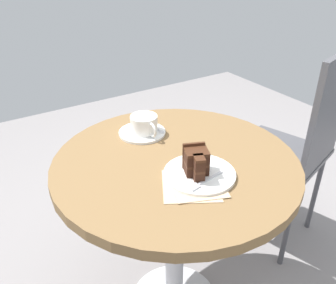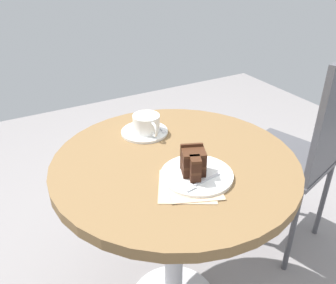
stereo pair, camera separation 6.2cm
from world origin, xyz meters
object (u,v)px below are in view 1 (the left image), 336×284
object	(u,v)px
cafe_chair	(301,140)
coffee_cup	(144,124)
cake_slice	(196,162)
napkin	(194,185)
saucer	(142,132)
cake_plate	(199,174)
fork	(202,182)
teaspoon	(158,129)

from	to	relation	value
cafe_chair	coffee_cup	bearing A→B (deg)	-31.85
coffee_cup	cake_slice	distance (m)	0.32
coffee_cup	napkin	world-z (taller)	coffee_cup
cake_slice	napkin	world-z (taller)	cake_slice
saucer	cake_slice	bearing A→B (deg)	0.36
saucer	napkin	world-z (taller)	saucer
saucer	cake_plate	size ratio (longest dim) A/B	0.79
cake_slice	fork	world-z (taller)	cake_slice
teaspoon	napkin	world-z (taller)	teaspoon
saucer	teaspoon	xyz separation A→B (m)	(0.02, 0.05, 0.01)
teaspoon	napkin	size ratio (longest dim) A/B	0.44
saucer	cafe_chair	xyz separation A→B (m)	(0.19, 0.68, -0.14)
saucer	teaspoon	world-z (taller)	teaspoon
coffee_cup	napkin	distance (m)	0.36
coffee_cup	fork	xyz separation A→B (m)	(0.37, -0.02, -0.03)
napkin	cafe_chair	world-z (taller)	cafe_chair
cake_slice	cafe_chair	world-z (taller)	cafe_chair
teaspoon	cake_plate	world-z (taller)	teaspoon
coffee_cup	cafe_chair	world-z (taller)	cafe_chair
teaspoon	cake_plate	bearing A→B (deg)	-11.15
cake_slice	cake_plate	bearing A→B (deg)	68.34
coffee_cup	fork	size ratio (longest dim) A/B	0.99
cake_slice	fork	xyz separation A→B (m)	(0.05, -0.01, -0.04)
cafe_chair	cake_plate	bearing A→B (deg)	-4.96
saucer	napkin	xyz separation A→B (m)	(0.36, -0.03, -0.00)
cake_plate	napkin	size ratio (longest dim) A/B	0.96
teaspoon	napkin	bearing A→B (deg)	-17.49
cake_plate	napkin	world-z (taller)	cake_plate
cake_slice	fork	size ratio (longest dim) A/B	0.75
cake_plate	teaspoon	bearing A→B (deg)	172.48
teaspoon	cake_plate	size ratio (longest dim) A/B	0.45
saucer	napkin	size ratio (longest dim) A/B	0.76
teaspoon	fork	distance (m)	0.36
napkin	teaspoon	bearing A→B (deg)	166.14
cafe_chair	napkin	bearing A→B (deg)	-3.23
cake_plate	napkin	distance (m)	0.05
cake_plate	fork	size ratio (longest dim) A/B	1.61
cake_slice	napkin	xyz separation A→B (m)	(0.04, -0.03, -0.05)
coffee_cup	cafe_chair	size ratio (longest dim) A/B	0.14
coffee_cup	teaspoon	bearing A→B (deg)	78.17
cake_plate	coffee_cup	bearing A→B (deg)	-178.30
teaspoon	cake_plate	xyz separation A→B (m)	(0.31, -0.04, -0.01)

